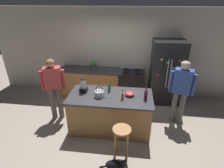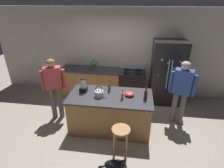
# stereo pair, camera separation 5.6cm
# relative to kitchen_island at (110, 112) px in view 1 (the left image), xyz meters

# --- Properties ---
(ground_plane) EXTENTS (14.00, 14.00, 0.00)m
(ground_plane) POSITION_rel_kitchen_island_xyz_m (0.00, 0.00, -0.46)
(ground_plane) COLOR #9E9384
(back_wall) EXTENTS (8.00, 0.10, 2.70)m
(back_wall) POSITION_rel_kitchen_island_xyz_m (0.00, 1.95, 0.89)
(back_wall) COLOR beige
(back_wall) RESTS_ON ground_plane
(kitchen_island) EXTENTS (1.92, 0.95, 0.91)m
(kitchen_island) POSITION_rel_kitchen_island_xyz_m (0.00, 0.00, 0.00)
(kitchen_island) COLOR #9E6B3D
(kitchen_island) RESTS_ON ground_plane
(back_counter_run) EXTENTS (2.00, 0.64, 0.91)m
(back_counter_run) POSITION_rel_kitchen_island_xyz_m (-0.80, 1.55, -0.00)
(back_counter_run) COLOR #9E6B3D
(back_counter_run) RESTS_ON ground_plane
(refrigerator) EXTENTS (0.90, 0.73, 1.88)m
(refrigerator) POSITION_rel_kitchen_island_xyz_m (1.45, 1.50, 0.48)
(refrigerator) COLOR black
(refrigerator) RESTS_ON ground_plane
(stove_range) EXTENTS (0.76, 0.65, 1.09)m
(stove_range) POSITION_rel_kitchen_island_xyz_m (0.45, 1.52, 0.01)
(stove_range) COLOR black
(stove_range) RESTS_ON ground_plane
(person_by_island_left) EXTENTS (0.59, 0.34, 1.64)m
(person_by_island_left) POSITION_rel_kitchen_island_xyz_m (-1.45, 0.24, 0.54)
(person_by_island_left) COLOR #66605B
(person_by_island_left) RESTS_ON ground_plane
(person_by_sink_right) EXTENTS (0.59, 0.34, 1.65)m
(person_by_sink_right) POSITION_rel_kitchen_island_xyz_m (1.65, 0.44, 0.55)
(person_by_sink_right) COLOR #66605B
(person_by_sink_right) RESTS_ON ground_plane
(bar_stool) EXTENTS (0.36, 0.36, 0.69)m
(bar_stool) POSITION_rel_kitchen_island_xyz_m (0.33, -0.84, 0.08)
(bar_stool) COLOR #9E6B3D
(bar_stool) RESTS_ON ground_plane
(cat) EXTENTS (0.52, 0.18, 0.26)m
(cat) POSITION_rel_kitchen_island_xyz_m (0.26, -1.19, -0.35)
(cat) COLOR black
(cat) RESTS_ON ground_plane
(potted_plant) EXTENTS (0.20, 0.20, 0.30)m
(potted_plant) POSITION_rel_kitchen_island_xyz_m (-0.73, 1.55, 0.62)
(potted_plant) COLOR #4C4C51
(potted_plant) RESTS_ON back_counter_run
(blender_appliance) EXTENTS (0.17, 0.17, 0.34)m
(blender_appliance) POSITION_rel_kitchen_island_xyz_m (-0.65, 0.12, 0.59)
(blender_appliance) COLOR black
(blender_appliance) RESTS_ON kitchen_island
(bottle_vinegar) EXTENTS (0.06, 0.06, 0.24)m
(bottle_vinegar) POSITION_rel_kitchen_island_xyz_m (0.28, -0.12, 0.54)
(bottle_vinegar) COLOR olive
(bottle_vinegar) RESTS_ON kitchen_island
(bottle_wine) EXTENTS (0.08, 0.08, 0.32)m
(bottle_wine) POSITION_rel_kitchen_island_xyz_m (0.79, -0.07, 0.57)
(bottle_wine) COLOR #471923
(bottle_wine) RESTS_ON kitchen_island
(bottle_olive_oil) EXTENTS (0.07, 0.07, 0.28)m
(bottle_olive_oil) POSITION_rel_kitchen_island_xyz_m (-0.06, 0.22, 0.55)
(bottle_olive_oil) COLOR #2D6638
(bottle_olive_oil) RESTS_ON kitchen_island
(mixing_bowl) EXTENTS (0.21, 0.21, 0.09)m
(mixing_bowl) POSITION_rel_kitchen_island_xyz_m (0.44, 0.05, 0.50)
(mixing_bowl) COLOR red
(mixing_bowl) RESTS_ON kitchen_island
(tea_kettle) EXTENTS (0.28, 0.20, 0.27)m
(tea_kettle) POSITION_rel_kitchen_island_xyz_m (-0.24, -0.07, 0.53)
(tea_kettle) COLOR #B7BABF
(tea_kettle) RESTS_ON kitchen_island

